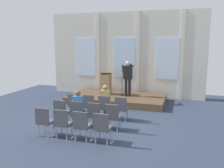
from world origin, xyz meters
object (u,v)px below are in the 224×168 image
Objects in this scene: chair_r0_c1 at (89,104)px; chair_r0_c3 at (121,107)px; chair_r0_c2 at (105,106)px; audience_r1_c1 at (79,106)px; chair_r2_c0 at (44,120)px; lectern at (106,83)px; chair_r2_c3 at (102,126)px; chair_r2_c2 at (82,124)px; chair_r0_c0 at (75,103)px; speaker at (128,76)px; chair_r2_c1 at (63,122)px; chair_r1_c0 at (61,111)px; mic_stand at (122,89)px; chair_r1_c2 at (95,114)px; chair_r1_c3 at (113,115)px; chair_r1_c1 at (78,112)px; audience_r0_c2 at (106,100)px.

chair_r0_c1 is 1.30m from chair_r0_c3.
chair_r0_c3 is (0.65, 0.00, 0.00)m from chair_r0_c2.
audience_r1_c1 reaches higher than chair_r2_c0.
chair_r2_c3 is at bearing -72.41° from lectern.
chair_r0_c0 is at bearing 120.99° from chair_r2_c2.
chair_r2_c2 is at bearing 180.00° from chair_r2_c3.
chair_r0_c0 is (-1.53, -2.81, -0.81)m from speaker.
chair_r2_c2 is (0.65, -1.17, -0.20)m from audience_r1_c1.
chair_r2_c1 is (-0.00, -1.17, -0.20)m from audience_r1_c1.
speaker is 1.86× the size of chair_r1_c0.
audience_r1_c1 is (0.65, 0.08, 0.20)m from chair_r1_c0.
chair_r0_c0 is at bearing 90.00° from chair_r1_c0.
mic_stand reaches higher than chair_r2_c3.
audience_r1_c1 is at bearing -98.14° from mic_stand.
lectern is 3.99m from audience_r1_c1.
mic_stand is 1.65× the size of chair_r0_c2.
chair_r1_c3 is (0.65, 0.00, 0.00)m from chair_r1_c2.
chair_r0_c2 is 1.26m from chair_r1_c1.
chair_r1_c0 is 2.23m from chair_r2_c3.
chair_r1_c3 and chair_r2_c1 have the same top height.
chair_r1_c3 is (1.30, -1.08, 0.00)m from chair_r0_c1.
chair_r0_c2 and chair_r1_c0 have the same top height.
chair_r1_c0 is 1.00× the size of chair_r2_c2.
chair_r1_c3 is (0.65, -1.08, 0.00)m from chair_r0_c2.
chair_r1_c1 is at bearing 90.00° from chair_r2_c1.
chair_r0_c1 is 2.53m from chair_r2_c3.
audience_r0_c2 reaches higher than chair_r0_c0.
chair_r2_c0 is at bearing -103.41° from mic_stand.
chair_r0_c3 is (1.30, 0.00, 0.00)m from chair_r0_c1.
lectern is 0.88× the size of audience_r1_c1.
chair_r0_c0 is 1.00× the size of chair_r0_c3.
chair_r0_c0 is at bearing 150.97° from chair_r1_c3.
audience_r0_c2 is 0.69m from chair_r0_c3.
chair_r2_c3 is at bearing -59.01° from chair_r0_c1.
lectern is 5.24m from chair_r2_c2.
chair_r2_c3 is (1.95, -1.08, 0.00)m from chair_r1_c0.
mic_stand reaches higher than audience_r1_c1.
mic_stand is 1.65× the size of chair_r1_c1.
chair_r0_c2 and chair_r0_c3 have the same top height.
lectern reaches higher than chair_r1_c2.
chair_r0_c0 is at bearing 180.00° from chair_r0_c1.
chair_r0_c0 is (-1.21, -2.91, -0.12)m from mic_stand.
lectern is at bearing 83.75° from chair_r0_c0.
chair_r2_c3 is (1.30, 0.00, 0.00)m from chair_r2_c1.
chair_r1_c0 is at bearing 90.00° from chair_r2_c0.
speaker is at bearing 94.91° from chair_r2_c3.
audience_r1_c1 is 1.40× the size of chair_r2_c1.
chair_r0_c0 is at bearing 90.00° from chair_r2_c0.
speaker is at bearing 96.27° from chair_r1_c3.
chair_r2_c2 is (0.65, -1.08, 0.00)m from chair_r1_c1.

